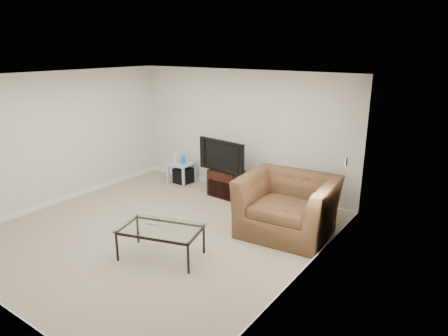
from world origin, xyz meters
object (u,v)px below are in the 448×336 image
Objects in this scene: side_table at (182,173)px; coffee_table at (161,242)px; tv_stand at (226,183)px; subwoofer at (183,176)px; recliner at (288,196)px; television at (225,155)px.

side_table is 3.29m from coffee_table.
tv_stand is 1.88× the size of subwoofer.
subwoofer is at bearing 157.70° from recliner.
television is 1.43m from side_table.
side_table is at bearing -178.54° from television.
tv_stand reaches higher than subwoofer.
recliner is (1.77, -0.81, 0.37)m from tv_stand.
recliner is 1.24× the size of coffee_table.
coffee_table is (0.65, -2.57, -0.04)m from tv_stand.
television is at bearing -5.56° from side_table.
subwoofer is 0.24× the size of recliner.
tv_stand is 1.36× the size of side_table.
side_table is 1.38× the size of subwoofer.
side_table is at bearing 178.94° from tv_stand.
tv_stand is at bearing -4.35° from side_table.
tv_stand is at bearing -5.38° from subwoofer.
coffee_table is at bearing -127.71° from recliner.
side_table is at bearing 158.20° from recliner.
side_table reaches higher than subwoofer.
side_table is 0.33× the size of recliner.
side_table is (-1.27, 0.12, -0.64)m from television.
coffee_table is (1.90, -2.68, 0.07)m from subwoofer.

